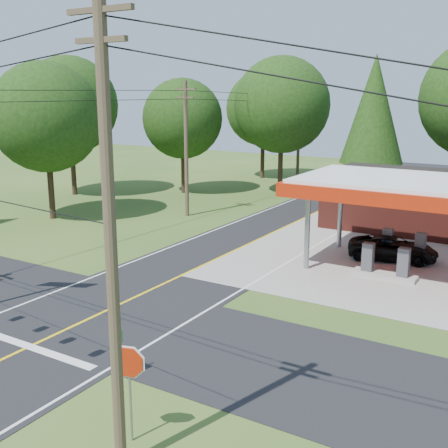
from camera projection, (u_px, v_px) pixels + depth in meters
The scene contains 12 objects.
ground at pixel (98, 315), 23.78m from camera, with size 120.00×120.00×0.00m, color #32541D.
main_highway at pixel (98, 315), 23.78m from camera, with size 8.00×120.00×0.02m, color black.
cross_road at pixel (98, 315), 23.78m from camera, with size 70.00×7.00×0.02m, color black.
lane_center_yellow at pixel (98, 314), 23.78m from camera, with size 0.15×110.00×0.00m, color yellow.
gas_canopy at pixel (399, 190), 29.04m from camera, with size 10.60×7.40×4.88m.
utility_pole_near_right at pixel (111, 239), 12.79m from camera, with size 1.80×0.30×11.50m.
utility_pole_far_left at pixel (186, 147), 41.59m from camera, with size 1.80×0.30×10.00m.
utility_pole_north at pixel (298, 138), 55.05m from camera, with size 0.30×0.30×9.50m.
treeline_backdrop at pixel (330, 116), 41.58m from camera, with size 70.27×51.59×13.30m.
suv_car at pixel (393, 248), 31.37m from camera, with size 4.85×4.85×1.35m, color black.
octagonal_stop_sign at pixel (129, 370), 14.75m from camera, with size 0.93×0.32×2.80m.
route_sign_post at pixel (119, 344), 18.37m from camera, with size 0.40×0.11×1.97m.
Camera 1 is at (16.15, -16.21, 9.25)m, focal length 45.00 mm.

